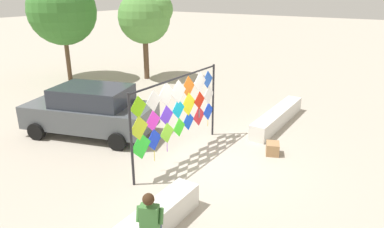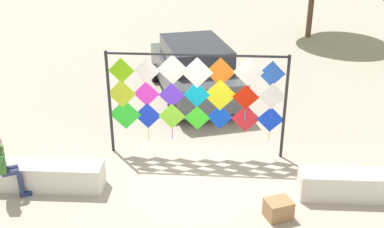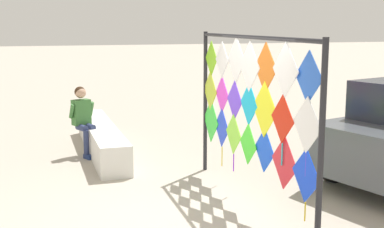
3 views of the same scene
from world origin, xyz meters
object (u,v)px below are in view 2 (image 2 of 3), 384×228
at_px(kite_display_rack, 196,93).
at_px(seated_vendor, 4,162).
at_px(parked_car, 194,69).
at_px(cardboard_box_large, 278,209).

relative_size(kite_display_rack, seated_vendor, 2.91).
xyz_separation_m(kite_display_rack, seated_vendor, (-3.76, -1.99, -0.77)).
relative_size(parked_car, cardboard_box_large, 9.94).
height_order(kite_display_rack, seated_vendor, kite_display_rack).
bearing_deg(parked_car, seated_vendor, -122.34).
bearing_deg(kite_display_rack, cardboard_box_large, -54.51).
xyz_separation_m(seated_vendor, parked_car, (3.55, 5.60, 0.06)).
relative_size(kite_display_rack, cardboard_box_large, 8.44).
bearing_deg(cardboard_box_large, kite_display_rack, 125.49).
height_order(parked_car, cardboard_box_large, parked_car).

